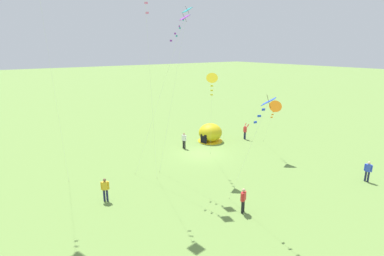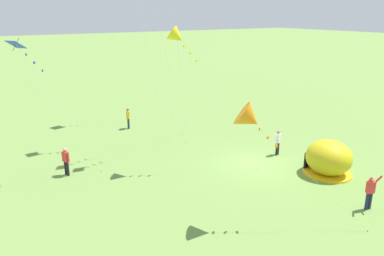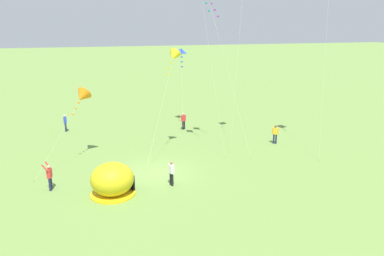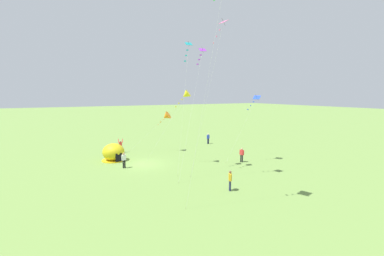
# 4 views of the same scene
# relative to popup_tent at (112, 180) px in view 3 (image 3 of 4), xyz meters

# --- Properties ---
(ground_plane) EXTENTS (300.00, 300.00, 0.00)m
(ground_plane) POSITION_rel_popup_tent_xyz_m (3.35, 2.71, -1.00)
(ground_plane) COLOR olive
(popup_tent) EXTENTS (2.81, 2.81, 2.10)m
(popup_tent) POSITION_rel_popup_tent_xyz_m (0.00, 0.00, 0.00)
(popup_tent) COLOR gold
(popup_tent) RESTS_ON ground
(person_flying_kite) EXTENTS (0.57, 0.70, 1.89)m
(person_flying_kite) POSITION_rel_popup_tent_xyz_m (-3.85, 1.73, 0.00)
(person_flying_kite) COLOR #1E2347
(person_flying_kite) RESTS_ON ground
(person_watching_sky) EXTENTS (0.36, 0.56, 1.72)m
(person_watching_sky) POSITION_rel_popup_tent_xyz_m (3.86, 0.32, -0.03)
(person_watching_sky) COLOR black
(person_watching_sky) RESTS_ON ground
(person_center_field) EXTENTS (0.32, 0.58, 1.72)m
(person_center_field) POSITION_rel_popup_tent_xyz_m (-3.44, 15.70, -0.03)
(person_center_field) COLOR #1E2347
(person_center_field) RESTS_ON ground
(person_far_back) EXTENTS (0.55, 0.37, 1.72)m
(person_far_back) POSITION_rel_popup_tent_xyz_m (8.03, 13.24, -0.03)
(person_far_back) COLOR black
(person_far_back) RESTS_ON ground
(person_strolling) EXTENTS (0.53, 0.39, 1.72)m
(person_strolling) POSITION_rel_popup_tent_xyz_m (14.74, 6.52, -0.03)
(person_strolling) COLOR #1E2347
(person_strolling) RESTS_ON ground
(kite_yellow) EXTENTS (3.81, 4.52, 8.53)m
(kite_yellow) POSITION_rel_popup_tent_xyz_m (5.66, 6.99, 6.92)
(kite_yellow) COLOR silver
(kite_yellow) RESTS_ON ground
(kite_orange) EXTENTS (4.42, 4.99, 5.68)m
(kite_orange) POSITION_rel_popup_tent_xyz_m (-1.53, 7.60, 3.96)
(kite_orange) COLOR silver
(kite_orange) RESTS_ON ground
(kite_blue) EXTENTS (1.40, 4.20, 8.01)m
(kite_blue) POSITION_rel_popup_tent_xyz_m (8.28, 14.81, 6.33)
(kite_blue) COLOR silver
(kite_blue) RESTS_ON ground
(kite_purple) EXTENTS (2.88, 4.34, 12.74)m
(kite_purple) POSITION_rel_popup_tent_xyz_m (8.75, 7.16, 10.81)
(kite_purple) COLOR silver
(kite_purple) RESTS_ON ground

